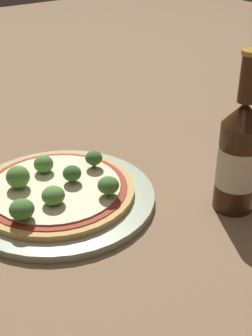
{
  "coord_description": "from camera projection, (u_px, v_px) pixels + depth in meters",
  "views": [
    {
      "loc": [
        -0.28,
        -0.54,
        0.4
      ],
      "look_at": [
        0.07,
        -0.06,
        0.06
      ],
      "focal_mm": 50.0,
      "sensor_mm": 36.0,
      "label": 1
    }
  ],
  "objects": [
    {
      "name": "broccoli_floret_5",
      "position": [
        108.0,
        185.0,
        0.68
      ],
      "size": [
        0.03,
        0.03,
        0.03
      ],
      "color": "#6B8E51",
      "rests_on": "pizza"
    },
    {
      "name": "plate",
      "position": [
        60.0,
        197.0,
        0.72
      ],
      "size": [
        0.29,
        0.29,
        0.01
      ],
      "color": "#A3B293",
      "rests_on": "ground_plane"
    },
    {
      "name": "broccoli_floret_6",
      "position": [
        18.0,
        177.0,
        0.7
      ],
      "size": [
        0.04,
        0.04,
        0.03
      ],
      "color": "#6B8E51",
      "rests_on": "pizza"
    },
    {
      "name": "beer_bottle",
      "position": [
        239.0,
        156.0,
        0.67
      ],
      "size": [
        0.06,
        0.06,
        0.24
      ],
      "color": "#381E0F",
      "rests_on": "ground_plane"
    },
    {
      "name": "broccoli_floret_1",
      "position": [
        94.0,
        158.0,
        0.75
      ],
      "size": [
        0.03,
        0.03,
        0.03
      ],
      "color": "#6B8E51",
      "rests_on": "pizza"
    },
    {
      "name": "broccoli_floret_2",
      "position": [
        22.0,
        209.0,
        0.63
      ],
      "size": [
        0.03,
        0.03,
        0.03
      ],
      "color": "#6B8E51",
      "rests_on": "pizza"
    },
    {
      "name": "broccoli_floret_3",
      "position": [
        53.0,
        195.0,
        0.66
      ],
      "size": [
        0.03,
        0.03,
        0.03
      ],
      "color": "#6B8E51",
      "rests_on": "pizza"
    },
    {
      "name": "pizza",
      "position": [
        56.0,
        190.0,
        0.71
      ],
      "size": [
        0.24,
        0.24,
        0.01
      ],
      "color": "tan",
      "rests_on": "plate"
    },
    {
      "name": "broccoli_floret_0",
      "position": [
        72.0,
        173.0,
        0.71
      ],
      "size": [
        0.03,
        0.03,
        0.03
      ],
      "color": "#6B8E51",
      "rests_on": "pizza"
    },
    {
      "name": "broccoli_floret_4",
      "position": [
        44.0,
        164.0,
        0.74
      ],
      "size": [
        0.03,
        0.03,
        0.03
      ],
      "color": "#6B8E51",
      "rests_on": "pizza"
    },
    {
      "name": "ground_plane",
      "position": [
        70.0,
        200.0,
        0.72
      ],
      "size": [
        3.0,
        3.0,
        0.0
      ],
      "primitive_type": "plane",
      "color": "#846647"
    }
  ]
}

